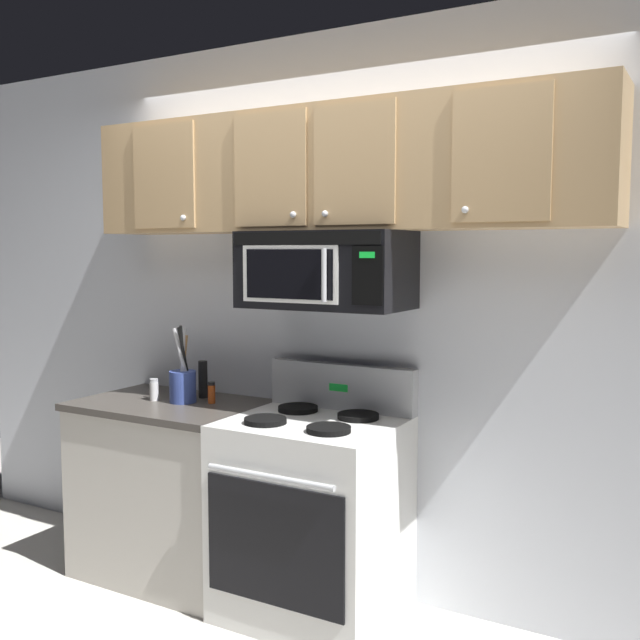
# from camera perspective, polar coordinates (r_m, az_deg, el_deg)

# --- Properties ---
(back_wall) EXTENTS (5.20, 0.10, 2.70)m
(back_wall) POSITION_cam_1_polar(r_m,az_deg,el_deg) (3.54, 2.38, 0.40)
(back_wall) COLOR silver
(back_wall) RESTS_ON ground_plane
(stove_range) EXTENTS (0.76, 0.69, 1.12)m
(stove_range) POSITION_cam_1_polar(r_m,az_deg,el_deg) (3.42, -0.56, -14.96)
(stove_range) COLOR white
(stove_range) RESTS_ON ground_plane
(over_range_microwave) EXTENTS (0.76, 0.43, 0.35)m
(over_range_microwave) POSITION_cam_1_polar(r_m,az_deg,el_deg) (3.31, 0.43, 3.96)
(over_range_microwave) COLOR black
(upper_cabinets) EXTENTS (2.50, 0.36, 0.55)m
(upper_cabinets) POSITION_cam_1_polar(r_m,az_deg,el_deg) (3.36, 0.70, 11.67)
(upper_cabinets) COLOR tan
(counter_segment) EXTENTS (0.93, 0.65, 0.90)m
(counter_segment) POSITION_cam_1_polar(r_m,az_deg,el_deg) (3.90, -11.55, -12.75)
(counter_segment) COLOR #BCB7AD
(counter_segment) RESTS_ON ground_plane
(utensil_crock_blue) EXTENTS (0.13, 0.13, 0.40)m
(utensil_crock_blue) POSITION_cam_1_polar(r_m,az_deg,el_deg) (3.73, -10.71, -4.88)
(utensil_crock_blue) COLOR #384C9E
(utensil_crock_blue) RESTS_ON counter_segment
(salt_shaker) EXTENTS (0.05, 0.05, 0.11)m
(salt_shaker) POSITION_cam_1_polar(r_m,az_deg,el_deg) (3.81, -12.90, -5.36)
(salt_shaker) COLOR white
(salt_shaker) RESTS_ON counter_segment
(pepper_mill) EXTENTS (0.05, 0.05, 0.19)m
(pepper_mill) POSITION_cam_1_polar(r_m,az_deg,el_deg) (3.83, -9.17, -4.62)
(pepper_mill) COLOR black
(pepper_mill) RESTS_ON counter_segment
(spice_jar) EXTENTS (0.04, 0.04, 0.11)m
(spice_jar) POSITION_cam_1_polar(r_m,az_deg,el_deg) (3.69, -8.51, -5.67)
(spice_jar) COLOR #C64C19
(spice_jar) RESTS_ON counter_segment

